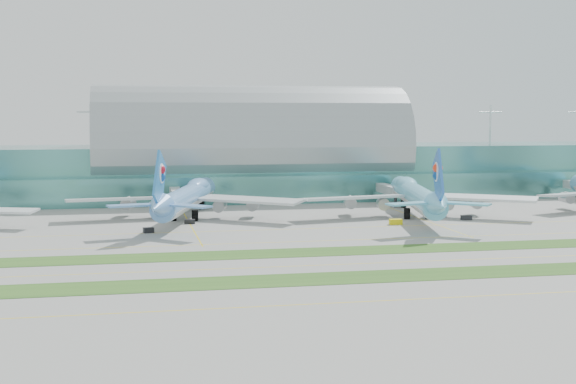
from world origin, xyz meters
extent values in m
plane|color=gray|center=(0.00, 0.00, 0.00)|extent=(700.00, 700.00, 0.00)
cube|color=#3D7A75|center=(0.00, 130.00, 10.00)|extent=(340.00, 42.00, 20.00)
cube|color=#3D7A75|center=(0.00, 106.00, 5.00)|extent=(340.00, 8.00, 10.00)
ellipsoid|color=#9EA5A8|center=(0.00, 130.00, 20.00)|extent=(340.00, 46.20, 16.17)
cylinder|color=white|center=(0.00, 130.00, 28.00)|extent=(0.80, 0.80, 16.00)
cube|color=#B2B7B7|center=(-31.00, 95.00, 5.50)|extent=(3.50, 22.00, 3.00)
cylinder|color=black|center=(-31.00, 85.00, 2.00)|extent=(1.00, 1.00, 4.00)
cube|color=#B2B7B7|center=(44.00, 95.00, 5.50)|extent=(3.50, 22.00, 3.00)
cylinder|color=black|center=(44.00, 85.00, 2.00)|extent=(1.00, 1.00, 4.00)
cube|color=#2D591E|center=(0.00, -28.00, 0.04)|extent=(420.00, 12.00, 0.08)
cube|color=#2D591E|center=(0.00, 2.00, 0.04)|extent=(420.00, 12.00, 0.08)
cube|color=yellow|center=(0.00, -48.00, 0.01)|extent=(420.00, 0.35, 0.01)
cube|color=yellow|center=(0.00, -14.00, 0.01)|extent=(420.00, 0.35, 0.01)
cube|color=yellow|center=(0.00, 18.00, 0.01)|extent=(420.00, 0.35, 0.01)
cube|color=yellow|center=(0.00, 40.00, 0.01)|extent=(420.00, 0.35, 0.01)
cylinder|color=#679FE3|center=(-29.16, 67.81, 6.73)|extent=(24.47, 67.78, 6.84)
ellipsoid|color=#679FE3|center=(-24.16, 86.29, 8.61)|extent=(11.70, 21.76, 4.87)
cone|color=#679FE3|center=(-19.54, 103.36, 6.73)|extent=(8.04, 7.11, 6.84)
cone|color=#679FE3|center=(-39.25, 30.55, 8.05)|extent=(8.86, 11.28, 6.50)
cube|color=silver|center=(-48.90, 70.87, 6.29)|extent=(33.84, 12.19, 1.35)
cylinder|color=gray|center=(-42.55, 75.32, 3.97)|extent=(5.20, 6.83, 3.75)
cube|color=silver|center=(-10.58, 60.49, 6.29)|extent=(31.38, 26.60, 1.35)
cylinder|color=gray|center=(-13.81, 67.53, 3.97)|extent=(5.20, 6.83, 3.75)
cube|color=#2D7ACC|center=(-38.68, 32.68, 15.00)|extent=(4.43, 14.16, 15.90)
cylinder|color=white|center=(-38.39, 33.74, 16.65)|extent=(2.34, 5.37, 5.29)
cylinder|color=black|center=(-22.37, 92.89, 1.65)|extent=(1.99, 1.99, 3.31)
cylinder|color=black|center=(-33.51, 64.41, 1.65)|extent=(1.99, 1.99, 3.31)
cylinder|color=black|center=(-27.12, 62.68, 1.65)|extent=(1.99, 1.99, 3.31)
cylinder|color=#69C4E7|center=(41.41, 58.19, 6.78)|extent=(20.28, 68.94, 6.89)
ellipsoid|color=#69C4E7|center=(45.20, 77.11, 8.68)|extent=(10.53, 21.83, 4.91)
cone|color=#69C4E7|center=(48.70, 94.60, 6.78)|extent=(7.85, 6.80, 6.89)
cone|color=#69C4E7|center=(33.78, 20.04, 8.12)|extent=(8.38, 11.10, 6.55)
cube|color=white|center=(21.35, 59.94, 6.34)|extent=(34.32, 14.41, 1.36)
cylinder|color=#9C9FA4|center=(27.44, 64.84, 4.00)|extent=(4.91, 6.74, 3.78)
cube|color=white|center=(60.60, 52.08, 6.34)|extent=(32.47, 25.31, 1.36)
cylinder|color=#9C9FA4|center=(56.87, 58.95, 4.00)|extent=(4.91, 6.74, 3.78)
cube|color=blue|center=(34.21, 22.22, 15.12)|extent=(3.52, 14.46, 16.03)
cylinder|color=white|center=(34.43, 23.31, 16.79)|extent=(2.03, 5.43, 5.34)
cylinder|color=black|center=(46.55, 83.87, 1.67)|extent=(2.00, 2.00, 3.34)
cylinder|color=black|center=(37.27, 54.48, 1.67)|extent=(2.00, 2.00, 3.34)
cylinder|color=black|center=(43.81, 53.18, 1.67)|extent=(2.00, 2.00, 3.34)
cone|color=#5B9FC8|center=(119.52, 97.68, 6.32)|extent=(6.62, 5.43, 6.42)
cube|color=black|center=(-41.53, 40.72, 0.73)|extent=(3.09, 2.34, 1.45)
cube|color=black|center=(-29.20, 56.78, 0.65)|extent=(3.23, 1.77, 1.29)
cube|color=yellow|center=(29.75, 43.22, 0.80)|extent=(3.71, 2.14, 1.60)
cube|color=black|center=(54.11, 48.56, 0.71)|extent=(3.45, 2.32, 1.42)
camera|label=1|loc=(-46.65, -178.01, 32.08)|focal=50.00mm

